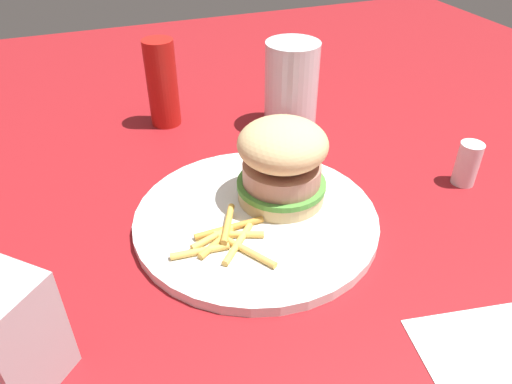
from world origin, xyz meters
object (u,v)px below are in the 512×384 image
object	(u,v)px
plate	(256,219)
fork	(496,361)
salt_shaker	(469,165)
napkin	(494,364)
drink_glass	(291,89)
fries_pile	(227,239)
sandwich	(282,161)
ketchup_bottle	(162,83)

from	to	relation	value
plate	fork	world-z (taller)	plate
fork	salt_shaker	bearing A→B (deg)	-124.66
napkin	drink_glass	distance (m)	0.44
fork	salt_shaker	distance (m)	0.27
plate	fries_pile	distance (m)	0.05
sandwich	drink_glass	size ratio (longest dim) A/B	0.81
plate	fries_pile	xyz separation A→B (m)	(0.04, 0.03, 0.01)
sandwich	salt_shaker	bearing A→B (deg)	170.47
sandwich	fork	world-z (taller)	sandwich
napkin	drink_glass	world-z (taller)	drink_glass
drink_glass	ketchup_bottle	world-z (taller)	ketchup_bottle
fork	ketchup_bottle	bearing A→B (deg)	-72.60
napkin	ketchup_bottle	world-z (taller)	ketchup_bottle
plate	napkin	world-z (taller)	plate
fries_pile	drink_glass	bearing A→B (deg)	-126.58
sandwich	napkin	world-z (taller)	sandwich
fries_pile	fork	bearing A→B (deg)	128.20
ketchup_bottle	sandwich	bearing A→B (deg)	107.57
sandwich	drink_glass	xyz separation A→B (m)	(-0.09, -0.18, -0.00)
napkin	salt_shaker	world-z (taller)	salt_shaker
sandwich	fries_pile	world-z (taller)	sandwich
sandwich	salt_shaker	distance (m)	0.24
sandwich	ketchup_bottle	xyz separation A→B (m)	(0.08, -0.25, 0.00)
plate	fries_pile	world-z (taller)	fries_pile
plate	salt_shaker	xyz separation A→B (m)	(-0.27, 0.02, 0.02)
fork	napkin	bearing A→B (deg)	6.92
ketchup_bottle	fork	bearing A→B (deg)	107.40
sandwich	salt_shaker	world-z (taller)	sandwich
fries_pile	salt_shaker	distance (m)	0.31
plate	fork	bearing A→B (deg)	116.39
plate	sandwich	world-z (taller)	sandwich
fries_pile	plate	bearing A→B (deg)	-143.54
napkin	ketchup_bottle	bearing A→B (deg)	-72.77
plate	ketchup_bottle	size ratio (longest dim) A/B	2.11
sandwich	ketchup_bottle	world-z (taller)	ketchup_bottle
ketchup_bottle	salt_shaker	world-z (taller)	ketchup_bottle
plate	sandwich	bearing A→B (deg)	-152.53
drink_glass	ketchup_bottle	distance (m)	0.19
plate	fork	xyz separation A→B (m)	(-0.12, 0.24, -0.00)
fork	salt_shaker	world-z (taller)	salt_shaker
napkin	salt_shaker	distance (m)	0.27
sandwich	napkin	size ratio (longest dim) A/B	0.91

